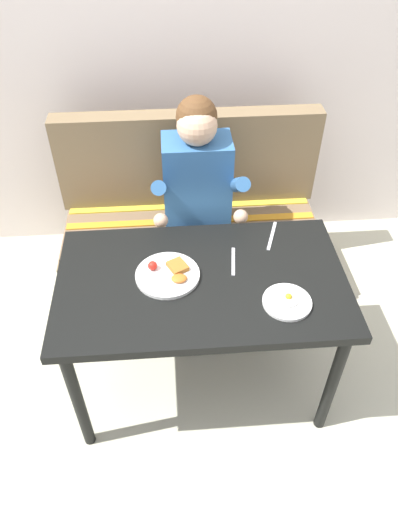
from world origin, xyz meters
name	(u,v)px	position (x,y,z in m)	size (l,w,h in m)	color
ground_plane	(201,378)	(0.00, 0.00, 0.00)	(8.00, 8.00, 0.00)	beige
back_wall	(183,31)	(0.00, 1.27, 1.30)	(4.40, 0.10, 2.60)	beige
table	(202,292)	(0.00, 0.00, 0.65)	(1.20, 0.70, 0.73)	black
couch	(191,234)	(0.00, 0.76, 0.33)	(1.44, 0.56, 1.00)	brown
person	(198,193)	(0.03, 0.59, 0.74)	(0.45, 0.61, 1.21)	#305F94
plate_breakfast	(168,274)	(-0.14, 0.03, 0.74)	(0.27, 0.27, 0.05)	white
plate_eggs	(287,302)	(0.32, -0.16, 0.74)	(0.19, 0.19, 0.04)	white
fork	(233,261)	(0.14, 0.09, 0.73)	(0.01, 0.17, 0.01)	silver
knife	(272,236)	(0.34, 0.25, 0.73)	(0.01, 0.20, 0.01)	silver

